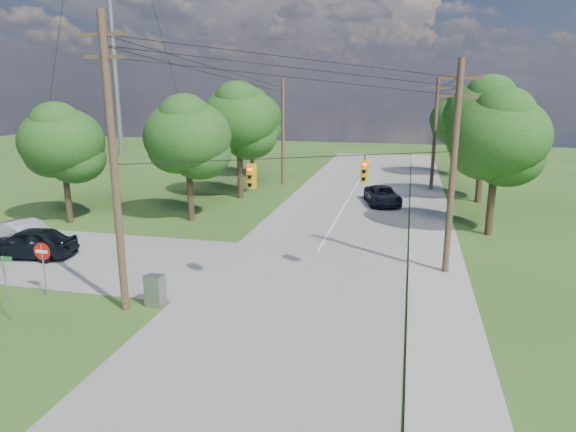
% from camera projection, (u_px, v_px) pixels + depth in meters
% --- Properties ---
extents(ground, '(140.00, 140.00, 0.00)m').
position_uv_depth(ground, '(224.00, 324.00, 20.46)').
color(ground, '#2C4E1A').
rests_on(ground, ground).
extents(main_road, '(10.00, 100.00, 0.03)m').
position_uv_depth(main_road, '(300.00, 283.00, 24.72)').
color(main_road, gray).
rests_on(main_road, ground).
extents(sidewalk_east, '(2.60, 100.00, 0.12)m').
position_uv_depth(sidewalk_east, '(444.00, 295.00, 23.21)').
color(sidewalk_east, '#A19E97').
rests_on(sidewalk_east, ground).
extents(pole_sw, '(2.00, 0.32, 12.00)m').
position_uv_depth(pole_sw, '(114.00, 164.00, 20.34)').
color(pole_sw, brown).
rests_on(pole_sw, ground).
extents(pole_ne, '(2.00, 0.32, 10.50)m').
position_uv_depth(pole_ne, '(453.00, 167.00, 24.67)').
color(pole_ne, brown).
rests_on(pole_ne, ground).
extents(pole_north_e, '(2.00, 0.32, 10.00)m').
position_uv_depth(pole_north_e, '(435.00, 134.00, 45.51)').
color(pole_north_e, brown).
rests_on(pole_north_e, ground).
extents(pole_north_w, '(2.00, 0.32, 10.00)m').
position_uv_depth(pole_north_w, '(283.00, 131.00, 48.63)').
color(pole_north_w, brown).
rests_on(pole_north_w, ground).
extents(power_lines, '(13.93, 29.62, 4.93)m').
position_uv_depth(power_lines, '(316.00, 88.00, 28.77)').
color(power_lines, black).
rests_on(power_lines, ground).
extents(traffic_signals, '(4.91, 3.27, 1.05)m').
position_uv_depth(traffic_signals, '(310.00, 173.00, 22.72)').
color(traffic_signals, gold).
rests_on(traffic_signals, ground).
extents(tree_w_near, '(6.00, 6.00, 8.40)m').
position_uv_depth(tree_w_near, '(187.00, 136.00, 34.95)').
color(tree_w_near, '#463723').
rests_on(tree_w_near, ground).
extents(tree_w_mid, '(6.40, 6.40, 9.22)m').
position_uv_depth(tree_w_mid, '(239.00, 120.00, 42.11)').
color(tree_w_mid, '#463723').
rests_on(tree_w_mid, ground).
extents(tree_w_far, '(6.00, 6.00, 8.73)m').
position_uv_depth(tree_w_far, '(252.00, 117.00, 52.08)').
color(tree_w_far, '#463723').
rests_on(tree_w_far, ground).
extents(tree_e_near, '(6.20, 6.20, 8.81)m').
position_uv_depth(tree_e_near, '(498.00, 137.00, 31.34)').
color(tree_e_near, '#463723').
rests_on(tree_e_near, ground).
extents(tree_e_mid, '(6.60, 6.60, 9.64)m').
position_uv_depth(tree_e_mid, '(486.00, 117.00, 40.50)').
color(tree_e_mid, '#463723').
rests_on(tree_e_mid, ground).
extents(tree_e_far, '(5.80, 5.80, 8.32)m').
position_uv_depth(tree_e_far, '(459.00, 120.00, 52.28)').
color(tree_e_far, '#463723').
rests_on(tree_e_far, ground).
extents(tree_cross_n, '(5.60, 5.60, 7.91)m').
position_uv_depth(tree_cross_n, '(62.00, 142.00, 34.46)').
color(tree_cross_n, '#463723').
rests_on(tree_cross_n, ground).
extents(car_cross_dark, '(5.21, 2.57, 1.71)m').
position_uv_depth(car_cross_dark, '(30.00, 242.00, 28.23)').
color(car_cross_dark, black).
rests_on(car_cross_dark, cross_road).
extents(car_cross_silver, '(5.47, 3.08, 1.71)m').
position_uv_depth(car_cross_silver, '(14.00, 234.00, 29.89)').
color(car_cross_silver, silver).
rests_on(car_cross_silver, cross_road).
extents(car_main_north, '(3.57, 5.58, 1.43)m').
position_uv_depth(car_main_north, '(383.00, 195.00, 41.11)').
color(car_main_north, black).
rests_on(car_main_north, main_road).
extents(control_cabinet, '(0.82, 0.63, 1.39)m').
position_uv_depth(control_cabinet, '(155.00, 291.00, 22.01)').
color(control_cabinet, gray).
rests_on(control_cabinet, ground).
extents(do_not_enter_sign, '(0.82, 0.08, 2.47)m').
position_uv_depth(do_not_enter_sign, '(43.00, 257.00, 22.96)').
color(do_not_enter_sign, gray).
rests_on(do_not_enter_sign, ground).
extents(street_name_sign, '(0.82, 0.10, 2.75)m').
position_uv_depth(street_name_sign, '(6.00, 280.00, 20.36)').
color(street_name_sign, gray).
rests_on(street_name_sign, ground).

